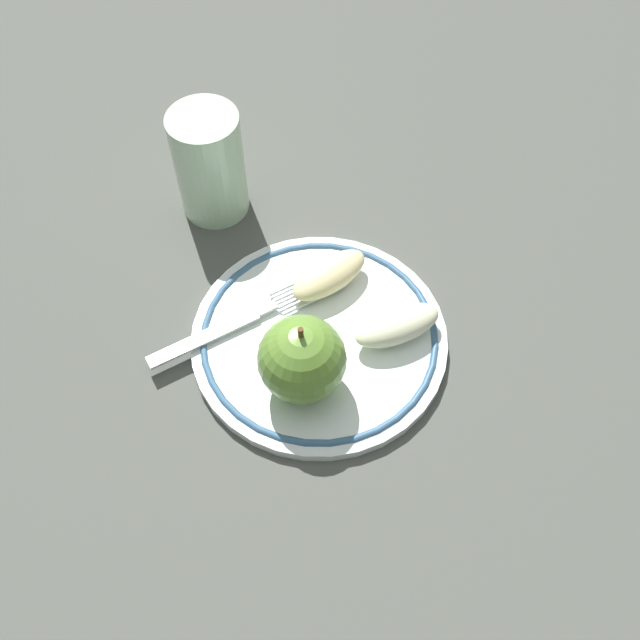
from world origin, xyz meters
The scene contains 7 objects.
ground_plane centered at (0.00, 0.00, 0.00)m, with size 2.00×2.00×0.00m, color #4D514B.
plate centered at (0.00, -0.01, 0.01)m, with size 0.22×0.22×0.01m.
apple_red_whole centered at (0.05, 0.00, 0.05)m, with size 0.07×0.07×0.08m.
apple_slice_front centered at (-0.03, 0.05, 0.03)m, with size 0.08×0.03×0.02m, color #EBEBC3.
apple_slice_back centered at (-0.05, -0.03, 0.03)m, with size 0.08×0.03×0.02m, color beige.
fork centered at (0.02, -0.07, 0.01)m, with size 0.17×0.11×0.00m.
drinking_glass centered at (-0.09, -0.17, 0.05)m, with size 0.06×0.06×0.11m, color silver.
Camera 1 is at (0.28, 0.14, 0.52)m, focal length 40.00 mm.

